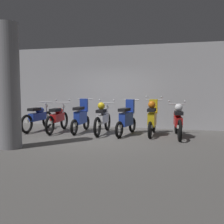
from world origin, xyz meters
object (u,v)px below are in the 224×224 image
object	(u,v)px
motorbike_slot_6	(178,121)
support_pillar	(9,87)
motorbike_slot_1	(58,118)
motorbike_slot_2	(81,117)
motorbike_slot_3	(103,118)
motorbike_slot_0	(38,117)
motorbike_slot_5	(152,118)
motorbike_slot_4	(127,119)

from	to	relation	value
motorbike_slot_6	support_pillar	distance (m)	5.09
motorbike_slot_1	motorbike_slot_2	bearing A→B (deg)	9.47
motorbike_slot_1	motorbike_slot_2	size ratio (longest dim) A/B	1.16
motorbike_slot_3	motorbike_slot_2	bearing A→B (deg)	174.88
motorbike_slot_3	motorbike_slot_0	bearing A→B (deg)	179.95
motorbike_slot_1	motorbike_slot_6	distance (m)	4.16
motorbike_slot_3	support_pillar	world-z (taller)	support_pillar
motorbike_slot_2	motorbike_slot_6	xyz separation A→B (m)	(3.33, -0.08, 0.00)
motorbike_slot_2	motorbike_slot_5	xyz separation A→B (m)	(2.50, 0.08, 0.04)
motorbike_slot_5	motorbike_slot_6	size ratio (longest dim) A/B	0.86
motorbike_slot_4	motorbike_slot_6	world-z (taller)	motorbike_slot_4
motorbike_slot_1	motorbike_slot_3	distance (m)	1.67
motorbike_slot_0	motorbike_slot_3	xyz separation A→B (m)	(2.49, -0.00, 0.04)
motorbike_slot_3	motorbike_slot_4	world-z (taller)	motorbike_slot_4
motorbike_slot_5	motorbike_slot_0	bearing A→B (deg)	-177.90
motorbike_slot_0	motorbike_slot_6	distance (m)	4.99
motorbike_slot_3	motorbike_slot_6	bearing A→B (deg)	-0.22
motorbike_slot_5	motorbike_slot_6	distance (m)	0.85
motorbike_slot_2	support_pillar	bearing A→B (deg)	-107.32
motorbike_slot_3	motorbike_slot_6	size ratio (longest dim) A/B	1.00
motorbike_slot_2	motorbike_slot_6	bearing A→B (deg)	-1.45
support_pillar	motorbike_slot_1	bearing A→B (deg)	89.38
motorbike_slot_5	support_pillar	bearing A→B (deg)	-139.74
motorbike_slot_0	motorbike_slot_1	world-z (taller)	motorbike_slot_1
motorbike_slot_1	motorbike_slot_5	xyz separation A→B (m)	(3.33, 0.22, 0.08)
motorbike_slot_2	support_pillar	xyz separation A→B (m)	(-0.86, -2.76, 1.08)
motorbike_slot_0	motorbike_slot_4	xyz separation A→B (m)	(3.33, -0.03, 0.03)
motorbike_slot_1	motorbike_slot_3	xyz separation A→B (m)	(1.67, 0.06, 0.04)
motorbike_slot_4	motorbike_slot_6	xyz separation A→B (m)	(1.66, 0.02, 0.00)
motorbike_slot_0	motorbike_slot_1	distance (m)	0.83
motorbike_slot_0	motorbike_slot_6	size ratio (longest dim) A/B	1.00
motorbike_slot_4	motorbike_slot_2	bearing A→B (deg)	176.32
motorbike_slot_1	support_pillar	distance (m)	2.85
motorbike_slot_0	motorbike_slot_5	bearing A→B (deg)	2.10
motorbike_slot_1	motorbike_slot_5	distance (m)	3.34
motorbike_slot_4	support_pillar	bearing A→B (deg)	-133.64
motorbike_slot_1	motorbike_slot_5	bearing A→B (deg)	3.77
motorbike_slot_4	support_pillar	distance (m)	3.82
motorbike_slot_5	support_pillar	xyz separation A→B (m)	(-3.36, -2.84, 1.03)
motorbike_slot_1	motorbike_slot_6	size ratio (longest dim) A/B	1.00
motorbike_slot_0	motorbike_slot_5	distance (m)	4.16
motorbike_slot_2	motorbike_slot_4	size ratio (longest dim) A/B	1.01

